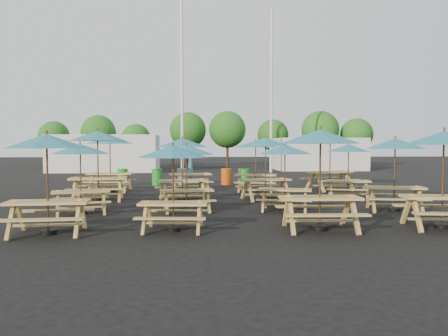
{
  "coord_description": "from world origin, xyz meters",
  "views": [
    {
      "loc": [
        -1.22,
        -16.03,
        2.02
      ],
      "look_at": [
        0.0,
        1.5,
        1.1
      ],
      "focal_mm": 35.0,
      "sensor_mm": 36.0,
      "label": 1
    }
  ],
  "objects": [
    {
      "name": "picnic_unit_0",
      "position": [
        -4.51,
        -5.99,
        1.96
      ],
      "size": [
        2.01,
        2.01,
        2.29
      ],
      "rotation": [
        0.0,
        0.0,
        0.07
      ],
      "color": "tan",
      "rests_on": "ground"
    },
    {
      "name": "picnic_unit_2",
      "position": [
        -4.66,
        -0.09,
        2.19
      ],
      "size": [
        2.28,
        2.28,
        2.56
      ],
      "rotation": [
        0.0,
        0.0,
        0.09
      ],
      "color": "tan",
      "rests_on": "ground"
    },
    {
      "name": "picnic_unit_12",
      "position": [
        4.79,
        -5.91,
        2.04
      ],
      "size": [
        2.18,
        2.18,
        2.38
      ],
      "rotation": [
        0.0,
        0.0,
        -0.12
      ],
      "color": "tan",
      "rests_on": "ground"
    },
    {
      "name": "picnic_unit_10",
      "position": [
        1.42,
        -0.14,
        1.99
      ],
      "size": [
        2.27,
        2.27,
        2.33
      ],
      "rotation": [
        0.0,
        0.0,
        0.21
      ],
      "color": "tan",
      "rests_on": "ground"
    },
    {
      "name": "waste_bin_1",
      "position": [
        -3.07,
        6.12,
        0.41
      ],
      "size": [
        0.51,
        0.51,
        0.83
      ],
      "primitive_type": "cylinder",
      "color": "#198E23",
      "rests_on": "ground"
    },
    {
      "name": "tree_1",
      "position": [
        -9.74,
        23.9,
        3.15
      ],
      "size": [
        3.11,
        3.11,
        4.72
      ],
      "color": "#382314",
      "rests_on": "ground"
    },
    {
      "name": "picnic_unit_15",
      "position": [
        4.85,
        3.03,
        2.19
      ],
      "size": [
        2.68,
        2.68,
        2.56
      ],
      "rotation": [
        0.0,
        0.0,
        0.34
      ],
      "color": "tan",
      "rests_on": "ground"
    },
    {
      "name": "tree_5",
      "position": [
        6.22,
        24.67,
        2.97
      ],
      "size": [
        2.94,
        2.94,
        4.45
      ],
      "color": "#382314",
      "rests_on": "ground"
    },
    {
      "name": "mast_1",
      "position": [
        4.5,
        16.0,
        6.0
      ],
      "size": [
        0.2,
        0.2,
        12.0
      ],
      "primitive_type": "cylinder",
      "color": "silver",
      "rests_on": "ground"
    },
    {
      "name": "waste_bin_2",
      "position": [
        -1.8,
        6.19,
        0.41
      ],
      "size": [
        0.51,
        0.51,
        0.83
      ],
      "primitive_type": "cylinder",
      "color": "gray",
      "rests_on": "ground"
    },
    {
      "name": "picnic_unit_1",
      "position": [
        -4.52,
        -3.07,
        1.77
      ],
      "size": [
        2.07,
        2.07,
        2.08
      ],
      "rotation": [
        0.0,
        0.0,
        0.25
      ],
      "color": "tan",
      "rests_on": "ground"
    },
    {
      "name": "waste_bin_5",
      "position": [
        1.31,
        6.1,
        0.41
      ],
      "size": [
        0.51,
        0.51,
        0.83
      ],
      "primitive_type": "cylinder",
      "color": "gray",
      "rests_on": "ground"
    },
    {
      "name": "picnic_unit_6",
      "position": [
        -1.63,
        -0.17,
        1.96
      ],
      "size": [
        2.27,
        2.27,
        2.29
      ],
      "rotation": [
        0.0,
        0.0,
        0.24
      ],
      "color": "tan",
      "rests_on": "ground"
    },
    {
      "name": "event_tent_1",
      "position": [
        9.0,
        19.0,
        1.3
      ],
      "size": [
        7.0,
        4.0,
        2.6
      ],
      "primitive_type": "cube",
      "color": "silver",
      "rests_on": "ground"
    },
    {
      "name": "waste_bin_3",
      "position": [
        0.44,
        6.15,
        0.41
      ],
      "size": [
        0.51,
        0.51,
        0.83
      ],
      "primitive_type": "cylinder",
      "color": "#CA450B",
      "rests_on": "ground"
    },
    {
      "name": "waste_bin_4",
      "position": [
        1.35,
        5.97,
        0.41
      ],
      "size": [
        0.51,
        0.51,
        0.83
      ],
      "primitive_type": "cylinder",
      "color": "#198E23",
      "rests_on": "ground"
    },
    {
      "name": "tree_3",
      "position": [
        -1.75,
        24.72,
        3.41
      ],
      "size": [
        3.36,
        3.36,
        5.09
      ],
      "color": "#382314",
      "rests_on": "ground"
    },
    {
      "name": "waste_bin_0",
      "position": [
        -4.8,
        6.25,
        0.41
      ],
      "size": [
        0.51,
        0.51,
        0.83
      ],
      "primitive_type": "cylinder",
      "color": "#198E23",
      "rests_on": "ground"
    },
    {
      "name": "tree_4",
      "position": [
        1.9,
        24.26,
        3.46
      ],
      "size": [
        3.41,
        3.41,
        5.17
      ],
      "color": "#382314",
      "rests_on": "ground"
    },
    {
      "name": "tree_7",
      "position": [
        13.63,
        22.92,
        2.99
      ],
      "size": [
        2.95,
        2.95,
        4.48
      ],
      "color": "#382314",
      "rests_on": "ground"
    },
    {
      "name": "tree_0",
      "position": [
        -14.07,
        25.25,
        2.83
      ],
      "size": [
        2.8,
        2.8,
        4.24
      ],
      "color": "#382314",
      "rests_on": "ground"
    },
    {
      "name": "picnic_unit_13",
      "position": [
        4.91,
        -3.12,
        1.92
      ],
      "size": [
        2.19,
        2.19,
        2.24
      ],
      "rotation": [
        0.0,
        0.0,
        -0.21
      ],
      "color": "tan",
      "rests_on": "ground"
    },
    {
      "name": "mast_0",
      "position": [
        -2.0,
        14.0,
        6.0
      ],
      "size": [
        0.2,
        0.2,
        12.0
      ],
      "primitive_type": "cylinder",
      "color": "silver",
      "rests_on": "ground"
    },
    {
      "name": "picnic_unit_11",
      "position": [
        1.46,
        2.71,
        1.93
      ],
      "size": [
        2.19,
        2.19,
        2.26
      ],
      "rotation": [
        0.0,
        0.0,
        -0.2
      ],
      "color": "tan",
      "rests_on": "ground"
    },
    {
      "name": "picnic_unit_9",
      "position": [
        1.56,
        -2.88,
        1.76
      ],
      "size": [
        2.06,
        2.06,
        2.06
      ],
      "rotation": [
        0.0,
        0.0,
        -0.26
      ],
      "color": "tan",
      "rests_on": "ground"
    },
    {
      "name": "picnic_unit_4",
      "position": [
        -1.7,
        -5.81,
        1.74
      ],
      "size": [
        1.82,
        1.82,
        2.04
      ],
      "rotation": [
        0.0,
        0.0,
        -0.09
      ],
      "color": "tan",
      "rests_on": "ground"
    },
    {
      "name": "tree_2",
      "position": [
        -6.39,
        23.65,
        2.62
      ],
      "size": [
        2.59,
        2.59,
        3.93
      ],
      "color": "#382314",
      "rests_on": "ground"
    },
    {
      "name": "picnic_unit_3",
      "position": [
        -4.82,
        3.05,
        2.1
      ],
      "size": [
        2.16,
        2.16,
        2.45
      ],
      "rotation": [
        0.0,
        0.0,
        -0.07
      ],
      "color": "tan",
      "rests_on": "ground"
    },
    {
      "name": "ground",
      "position": [
        0.0,
        0.0,
        0.0
      ],
      "size": [
        120.0,
        120.0,
        0.0
      ],
      "primitive_type": "plane",
      "color": "black",
      "rests_on": "ground"
    },
    {
      "name": "picnic_unit_7",
      "position": [
        -1.37,
        3.09,
        0.95
      ],
      "size": [
        2.0,
        1.8,
        2.32
      ],
      "rotation": [
        0.0,
        0.0,
        0.13
      ],
      "color": "tan",
      "rests_on": "ground"
    },
    {
      "name": "picnic_unit_8",
      "position": [
        1.76,
        -5.94,
        2.06
      ],
      "size": [
        2.06,
        2.06,
        2.41
      ],
      "rotation": [
        0.0,
        0.0,
        -0.04
      ],
      "color": "tan",
      "rests_on": "ground"
    },
    {
      "name": "picnic_unit_14",
      "position": [
        4.58,
        -0.03,
        1.78
      ],
      "size": [
        2.07,
        2.07,
        2.08
      ],
      "rotation": [
        0.0,
        0.0,
        -0.24
      ],
      "color": "tan",
      "rests_on": "ground"
    },
    {
      "name": "tree_6",
      "position": [
        10.23,
        22.9,
        3.43
      ],
      "size": [
        3.38,
        3.38,
        5.13
      ],
      "color": "#382314",
      "rests_on": "ground"
    },
    {
      "name": "event_tent_0",
      "position": [
        -8.0,
        18.0,
        1.4
      ],
      "size": [
        8.0,
        4.0,
        2.8
      ],
      "primitive_type": "cube",
      "color": "silver",
      "rests_on": "ground"
    },
    {
      "name": "picnic_unit_5",
      "position": [
        -1.44,
        -2.84,
        1.74
      ],
      "size": [
        1.87,
        1.87,
        2.04
      ],
      "rotation": [
        0.0,
        0.0,
        0.13
      ],
      "color": "tan",
      "rests_on": "ground"
    }
  ]
}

